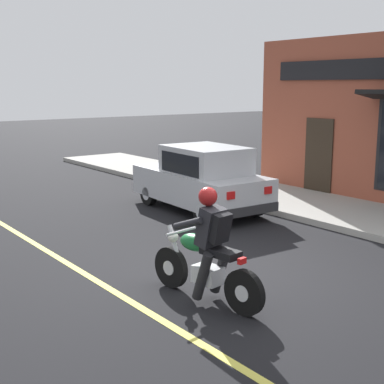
# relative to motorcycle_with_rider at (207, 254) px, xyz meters

# --- Properties ---
(ground_plane) EXTENTS (80.00, 80.00, 0.00)m
(ground_plane) POSITION_rel_motorcycle_with_rider_xyz_m (0.94, 0.45, -0.68)
(ground_plane) COLOR black
(sidewalk_curb) EXTENTS (2.60, 22.00, 0.14)m
(sidewalk_curb) POSITION_rel_motorcycle_with_rider_xyz_m (5.68, 3.45, -0.61)
(sidewalk_curb) COLOR #9E9B93
(sidewalk_curb) RESTS_ON ground
(lane_stripe) EXTENTS (0.12, 19.80, 0.01)m
(lane_stripe) POSITION_rel_motorcycle_with_rider_xyz_m (-0.86, 3.45, -0.67)
(lane_stripe) COLOR #D1C64C
(lane_stripe) RESTS_ON ground
(motorcycle_with_rider) EXTENTS (0.63, 2.02, 1.62)m
(motorcycle_with_rider) POSITION_rel_motorcycle_with_rider_xyz_m (0.00, 0.00, 0.00)
(motorcycle_with_rider) COLOR black
(motorcycle_with_rider) RESTS_ON ground
(car_hatchback) EXTENTS (1.88, 3.88, 1.57)m
(car_hatchback) POSITION_rel_motorcycle_with_rider_xyz_m (3.35, 4.32, 0.09)
(car_hatchback) COLOR black
(car_hatchback) RESTS_ON ground
(traffic_cone) EXTENTS (0.36, 0.36, 0.60)m
(traffic_cone) POSITION_rel_motorcycle_with_rider_xyz_m (5.43, 5.24, -0.25)
(traffic_cone) COLOR black
(traffic_cone) RESTS_ON sidewalk_curb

